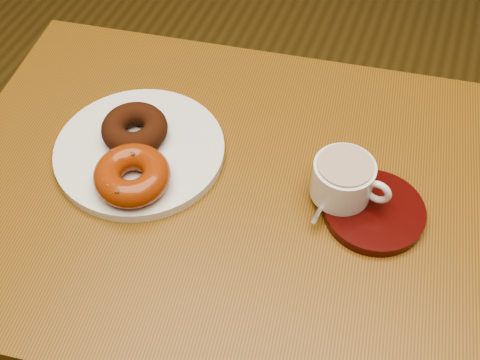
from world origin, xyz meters
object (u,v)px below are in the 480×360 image
(donut_plate, at_px, (140,151))
(cafe_table, at_px, (228,233))
(saucer, at_px, (374,211))
(coffee_cup, at_px, (344,179))

(donut_plate, bearing_deg, cafe_table, -4.98)
(donut_plate, relative_size, saucer, 1.82)
(donut_plate, distance_m, coffee_cup, 0.30)
(donut_plate, bearing_deg, saucer, 1.13)
(cafe_table, height_order, coffee_cup, coffee_cup)
(cafe_table, distance_m, coffee_cup, 0.23)
(donut_plate, height_order, coffee_cup, coffee_cup)
(cafe_table, bearing_deg, coffee_cup, 4.23)
(donut_plate, xyz_separation_m, saucer, (0.35, 0.01, -0.00))
(donut_plate, distance_m, saucer, 0.35)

